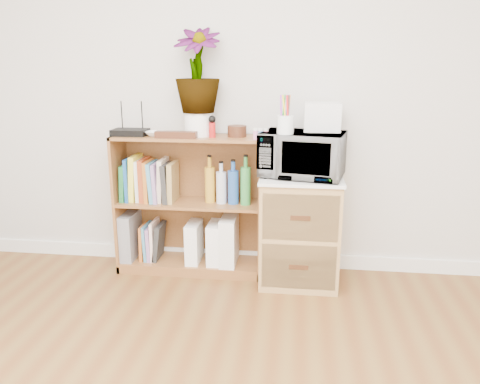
# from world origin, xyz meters

# --- Properties ---
(skirting_board) EXTENTS (4.00, 0.02, 0.10)m
(skirting_board) POSITION_xyz_m (0.00, 2.24, 0.05)
(skirting_board) COLOR white
(skirting_board) RESTS_ON ground
(bookshelf) EXTENTS (1.00, 0.30, 0.95)m
(bookshelf) POSITION_xyz_m (-0.35, 2.10, 0.47)
(bookshelf) COLOR brown
(bookshelf) RESTS_ON ground
(wicker_unit) EXTENTS (0.50, 0.45, 0.70)m
(wicker_unit) POSITION_xyz_m (0.40, 2.02, 0.35)
(wicker_unit) COLOR #9E7542
(wicker_unit) RESTS_ON ground
(microwave) EXTENTS (0.56, 0.44, 0.28)m
(microwave) POSITION_xyz_m (0.40, 2.02, 0.86)
(microwave) COLOR silver
(microwave) RESTS_ON wicker_unit
(pen_cup) EXTENTS (0.10, 0.10, 0.11)m
(pen_cup) POSITION_xyz_m (0.29, 1.92, 1.06)
(pen_cup) COLOR white
(pen_cup) RESTS_ON microwave
(small_appliance) EXTENTS (0.22, 0.19, 0.18)m
(small_appliance) POSITION_xyz_m (0.52, 2.08, 1.09)
(small_appliance) COLOR white
(small_appliance) RESTS_ON microwave
(router) EXTENTS (0.23, 0.16, 0.04)m
(router) POSITION_xyz_m (-0.74, 2.08, 0.97)
(router) COLOR black
(router) RESTS_ON bookshelf
(white_bowl) EXTENTS (0.13, 0.13, 0.03)m
(white_bowl) POSITION_xyz_m (-0.56, 2.07, 0.97)
(white_bowl) COLOR white
(white_bowl) RESTS_ON bookshelf
(plant_pot) EXTENTS (0.18, 0.18, 0.15)m
(plant_pot) POSITION_xyz_m (-0.28, 2.12, 1.03)
(plant_pot) COLOR white
(plant_pot) RESTS_ON bookshelf
(potted_plant) EXTENTS (0.30, 0.30, 0.53)m
(potted_plant) POSITION_xyz_m (-0.28, 2.12, 1.37)
(potted_plant) COLOR #2E7435
(potted_plant) RESTS_ON plant_pot
(trinket_box) EXTENTS (0.27, 0.07, 0.04)m
(trinket_box) POSITION_xyz_m (-0.40, 2.00, 0.97)
(trinket_box) COLOR #3D1D10
(trinket_box) RESTS_ON bookshelf
(kokeshi_doll) EXTENTS (0.04, 0.04, 0.09)m
(kokeshi_doll) POSITION_xyz_m (-0.18, 2.06, 1.00)
(kokeshi_doll) COLOR #B51616
(kokeshi_doll) RESTS_ON bookshelf
(wooden_bowl) EXTENTS (0.12, 0.12, 0.07)m
(wooden_bowl) POSITION_xyz_m (-0.03, 2.11, 0.99)
(wooden_bowl) COLOR #35190E
(wooden_bowl) RESTS_ON bookshelf
(paint_jars) EXTENTS (0.11, 0.04, 0.06)m
(paint_jars) POSITION_xyz_m (0.14, 2.01, 0.98)
(paint_jars) COLOR pink
(paint_jars) RESTS_ON bookshelf
(file_box) EXTENTS (0.10, 0.26, 0.33)m
(file_box) POSITION_xyz_m (-0.79, 2.10, 0.23)
(file_box) COLOR gray
(file_box) RESTS_ON bookshelf
(magazine_holder_left) EXTENTS (0.09, 0.22, 0.28)m
(magazine_holder_left) POSITION_xyz_m (-0.33, 2.09, 0.21)
(magazine_holder_left) COLOR white
(magazine_holder_left) RESTS_ON bookshelf
(magazine_holder_mid) EXTENTS (0.09, 0.23, 0.28)m
(magazine_holder_mid) POSITION_xyz_m (-0.18, 2.09, 0.21)
(magazine_holder_mid) COLOR white
(magazine_holder_mid) RESTS_ON bookshelf
(magazine_holder_right) EXTENTS (0.10, 0.27, 0.33)m
(magazine_holder_right) POSITION_xyz_m (-0.08, 2.09, 0.24)
(magazine_holder_right) COLOR white
(magazine_holder_right) RESTS_ON bookshelf
(cookbooks) EXTENTS (0.37, 0.20, 0.31)m
(cookbooks) POSITION_xyz_m (-0.63, 2.10, 0.64)
(cookbooks) COLOR #1C6C31
(cookbooks) RESTS_ON bookshelf
(liquor_bottles) EXTENTS (0.39, 0.07, 0.32)m
(liquor_bottles) POSITION_xyz_m (-0.05, 2.10, 0.65)
(liquor_bottles) COLOR gold
(liquor_bottles) RESTS_ON bookshelf
(lower_books) EXTENTS (0.16, 0.19, 0.28)m
(lower_books) POSITION_xyz_m (-0.63, 2.10, 0.20)
(lower_books) COLOR #B85C20
(lower_books) RESTS_ON bookshelf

